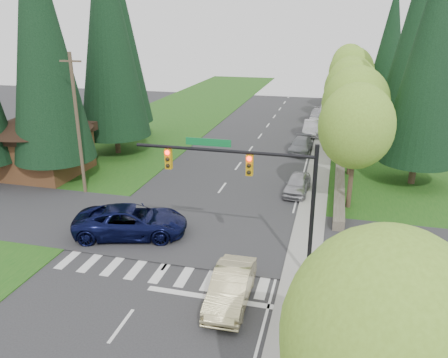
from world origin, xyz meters
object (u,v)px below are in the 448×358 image
at_px(suv_navy, 131,221).
at_px(parked_car_d, 314,124).
at_px(sedan_champagne, 231,287).
at_px(parked_car_e, 317,114).
at_px(parked_car_c, 312,128).
at_px(parked_car_b, 301,145).
at_px(parked_car_a, 297,184).

height_order(suv_navy, parked_car_d, suv_navy).
height_order(sedan_champagne, parked_car_e, sedan_champagne).
relative_size(sedan_champagne, parked_car_e, 1.07).
distance_m(suv_navy, parked_car_c, 28.61).
bearing_deg(parked_car_c, sedan_champagne, -92.28).
bearing_deg(parked_car_e, sedan_champagne, -92.40).
height_order(suv_navy, parked_car_e, suv_navy).
xyz_separation_m(parked_car_d, parked_car_e, (0.08, 6.75, -0.10)).
xyz_separation_m(parked_car_b, parked_car_e, (0.72, 16.23, -0.04)).
distance_m(sedan_champagne, parked_car_e, 41.28).
bearing_deg(suv_navy, sedan_champagne, -139.50).
bearing_deg(sedan_champagne, parked_car_a, 82.02).
xyz_separation_m(sedan_champagne, parked_car_a, (1.60, 14.08, -0.06)).
distance_m(parked_car_d, parked_car_e, 6.75).
bearing_deg(parked_car_e, suv_navy, -103.70).
relative_size(parked_car_a, parked_car_d, 0.96).
xyz_separation_m(sedan_champagne, suv_navy, (-7.16, 4.85, 0.14)).
height_order(parked_car_b, parked_car_e, parked_car_b).
bearing_deg(parked_car_b, suv_navy, -107.84).
bearing_deg(parked_car_d, parked_car_b, -93.73).
xyz_separation_m(sedan_champagne, parked_car_d, (1.52, 34.50, -0.04)).
distance_m(sedan_champagne, parked_car_c, 32.17).
xyz_separation_m(parked_car_c, parked_car_e, (0.15, 9.12, -0.17)).
xyz_separation_m(parked_car_a, parked_car_e, (0.00, 27.17, -0.07)).
bearing_deg(parked_car_e, parked_car_c, -91.15).
distance_m(parked_car_a, parked_car_b, 10.97).
distance_m(parked_car_b, parked_car_d, 9.50).
height_order(sedan_champagne, parked_car_b, sedan_champagne).
relative_size(parked_car_b, parked_car_c, 0.95).
relative_size(sedan_champagne, parked_car_c, 0.95).
bearing_deg(parked_car_b, parked_car_c, 89.29).
xyz_separation_m(sedan_champagne, parked_car_e, (1.60, 41.25, -0.13)).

